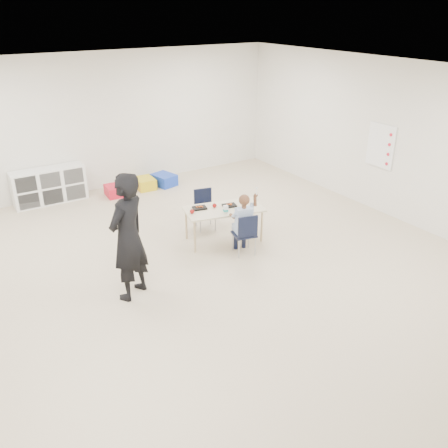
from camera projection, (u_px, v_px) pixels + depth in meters
room at (212, 189)px, 6.24m from camera, size 9.00×9.02×2.80m
table at (224, 224)px, 7.87m from camera, size 1.38×0.91×0.58m
chair_near at (244, 233)px, 7.43m from camera, size 0.40×0.39×0.70m
chair_far at (205, 210)px, 8.26m from camera, size 0.40×0.39×0.70m
child at (244, 222)px, 7.35m from camera, size 0.56×0.56×1.10m
lunch_tray_near at (229, 206)px, 7.81m from camera, size 0.25×0.21×0.03m
lunch_tray_far at (200, 208)px, 7.72m from camera, size 0.25×0.21×0.03m
milk_carton at (226, 209)px, 7.60m from camera, size 0.08×0.08×0.10m
bread_roll at (244, 207)px, 7.71m from camera, size 0.09×0.09×0.07m
apple_near at (214, 205)px, 7.76m from camera, size 0.07×0.07×0.07m
apple_far at (192, 212)px, 7.53m from camera, size 0.07×0.07×0.07m
cubby_shelf at (49, 186)px, 9.38m from camera, size 1.40×0.40×0.70m
rules_poster at (381, 146)px, 8.70m from camera, size 0.02×0.60×0.80m
adult at (128, 237)px, 6.13m from camera, size 0.76×0.69×1.75m
bin_red at (115, 191)px, 9.79m from camera, size 0.37×0.46×0.22m
bin_yellow at (145, 183)px, 10.17m from camera, size 0.40×0.49×0.23m
bin_blue at (164, 180)px, 10.36m from camera, size 0.50×0.58×0.24m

